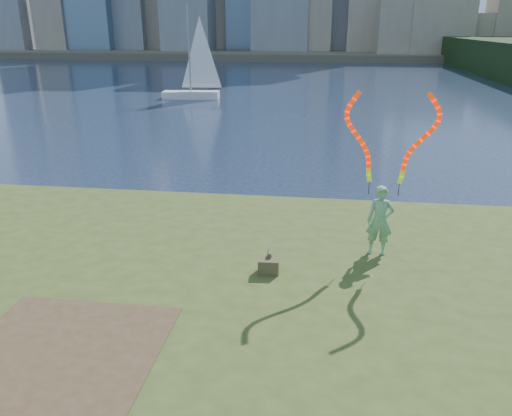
# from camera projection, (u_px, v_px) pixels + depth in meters

# --- Properties ---
(ground) EXTENTS (320.00, 320.00, 0.00)m
(ground) POSITION_uv_depth(u_px,v_px,m) (231.00, 302.00, 11.12)
(ground) COLOR #18243C
(ground) RESTS_ON ground
(grassy_knoll) EXTENTS (20.00, 18.00, 0.80)m
(grassy_knoll) POSITION_uv_depth(u_px,v_px,m) (207.00, 352.00, 8.87)
(grassy_knoll) COLOR #39481A
(grassy_knoll) RESTS_ON ground
(dirt_patch) EXTENTS (3.20, 3.00, 0.02)m
(dirt_patch) POSITION_uv_depth(u_px,v_px,m) (62.00, 350.00, 8.15)
(dirt_patch) COLOR #47331E
(dirt_patch) RESTS_ON grassy_knoll
(far_shore) EXTENTS (320.00, 40.00, 1.20)m
(far_shore) POSITION_uv_depth(u_px,v_px,m) (318.00, 52.00, 99.21)
(far_shore) COLOR #524C3C
(far_shore) RESTS_ON ground
(woman_with_ribbons) EXTENTS (2.04, 0.44, 4.01)m
(woman_with_ribbons) POSITION_uv_depth(u_px,v_px,m) (383.00, 195.00, 11.17)
(woman_with_ribbons) COLOR #15801D
(woman_with_ribbons) RESTS_ON grassy_knoll
(canvas_bag) EXTENTS (0.46, 0.52, 0.42)m
(canvas_bag) POSITION_uv_depth(u_px,v_px,m) (269.00, 265.00, 10.67)
(canvas_bag) COLOR #4A492A
(canvas_bag) RESTS_ON grassy_knoll
(sailboat) EXTENTS (4.94, 1.89, 7.42)m
(sailboat) POSITION_uv_depth(u_px,v_px,m) (194.00, 83.00, 41.03)
(sailboat) COLOR silver
(sailboat) RESTS_ON ground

